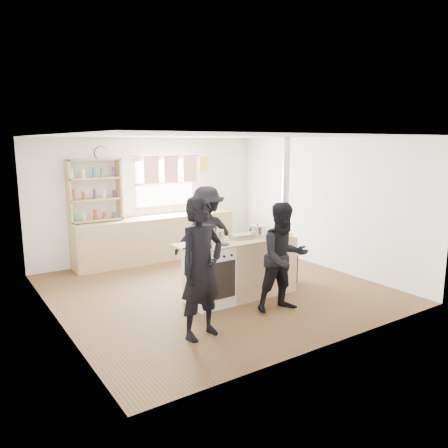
{
  "coord_description": "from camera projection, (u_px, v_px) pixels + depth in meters",
  "views": [
    {
      "loc": [
        -3.72,
        -5.88,
        2.41
      ],
      "look_at": [
        0.12,
        -0.1,
        1.1
      ],
      "focal_mm": 35.0,
      "sensor_mm": 36.0,
      "label": 1
    }
  ],
  "objects": [
    {
      "name": "ground",
      "position": [
        214.0,
        289.0,
        7.29
      ],
      "size": [
        5.0,
        5.0,
        0.01
      ],
      "primitive_type": "cube",
      "color": "brown",
      "rests_on": "ground"
    },
    {
      "name": "back_counter",
      "position": [
        157.0,
        238.0,
        9.02
      ],
      "size": [
        3.4,
        0.55,
        0.9
      ],
      "primitive_type": "cube",
      "color": "tan",
      "rests_on": "ground"
    },
    {
      "name": "shelving_unit",
      "position": [
        95.0,
        190.0,
        8.27
      ],
      "size": [
        1.0,
        0.28,
        1.2
      ],
      "color": "tan",
      "rests_on": "back_counter"
    },
    {
      "name": "thermos",
      "position": [
        200.0,
        206.0,
        9.48
      ],
      "size": [
        0.1,
        0.1,
        0.28
      ],
      "primitive_type": "cylinder",
      "color": "silver",
      "rests_on": "back_counter"
    },
    {
      "name": "cooking_island",
      "position": [
        241.0,
        268.0,
        6.83
      ],
      "size": [
        1.97,
        0.64,
        0.93
      ],
      "color": "silver",
      "rests_on": "ground"
    },
    {
      "name": "skillet_greens",
      "position": [
        203.0,
        246.0,
        6.2
      ],
      "size": [
        0.29,
        0.29,
        0.05
      ],
      "color": "black",
      "rests_on": "cooking_island"
    },
    {
      "name": "roast_tray",
      "position": [
        241.0,
        236.0,
        6.78
      ],
      "size": [
        0.39,
        0.3,
        0.07
      ],
      "color": "silver",
      "rests_on": "cooking_island"
    },
    {
      "name": "stockpot_stove",
      "position": [
        216.0,
        236.0,
        6.57
      ],
      "size": [
        0.24,
        0.24,
        0.2
      ],
      "color": "#BCBCBF",
      "rests_on": "cooking_island"
    },
    {
      "name": "stockpot_counter",
      "position": [
        258.0,
        231.0,
        6.93
      ],
      "size": [
        0.27,
        0.27,
        0.2
      ],
      "color": "silver",
      "rests_on": "cooking_island"
    },
    {
      "name": "bread_board",
      "position": [
        282.0,
        232.0,
        7.04
      ],
      "size": [
        0.28,
        0.2,
        0.12
      ],
      "color": "tan",
      "rests_on": "cooking_island"
    },
    {
      "name": "flue_heater",
      "position": [
        284.0,
        245.0,
        7.53
      ],
      "size": [
        0.35,
        0.35,
        2.5
      ],
      "color": "black",
      "rests_on": "ground"
    },
    {
      "name": "person_near_left",
      "position": [
        201.0,
        268.0,
        5.35
      ],
      "size": [
        0.71,
        0.54,
        1.77
      ],
      "primitive_type": "imported",
      "rotation": [
        0.0,
        0.0,
        0.19
      ],
      "color": "black",
      "rests_on": "ground"
    },
    {
      "name": "person_near_right",
      "position": [
        284.0,
        257.0,
        6.22
      ],
      "size": [
        0.86,
        0.73,
        1.58
      ],
      "primitive_type": "imported",
      "rotation": [
        0.0,
        0.0,
        -0.18
      ],
      "color": "black",
      "rests_on": "ground"
    },
    {
      "name": "person_far",
      "position": [
        207.0,
        236.0,
        7.41
      ],
      "size": [
        1.23,
        0.95,
        1.68
      ],
      "primitive_type": "imported",
      "rotation": [
        0.0,
        0.0,
        2.8
      ],
      "color": "black",
      "rests_on": "ground"
    }
  ]
}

